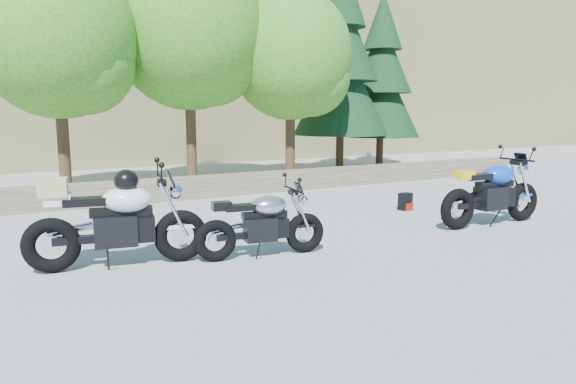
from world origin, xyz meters
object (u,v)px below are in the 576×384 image
object	(u,v)px
silver_bike	(262,225)
white_bike	(116,220)
backpack	(405,202)
blue_bike	(492,194)

from	to	relation	value
silver_bike	white_bike	xyz separation A→B (m)	(-1.88, 0.49, 0.17)
backpack	silver_bike	bearing A→B (deg)	-168.11
white_bike	backpack	distance (m)	6.16
silver_bike	backpack	xyz separation A→B (m)	(4.15, 1.68, -0.29)
silver_bike	blue_bike	distance (m)	4.54
backpack	blue_bike	bearing A→B (deg)	-88.24
blue_bike	backpack	distance (m)	1.92
backpack	white_bike	bearing A→B (deg)	-179.03
white_bike	backpack	size ratio (longest dim) A/B	6.51
blue_bike	silver_bike	bearing A→B (deg)	-179.63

